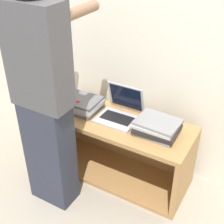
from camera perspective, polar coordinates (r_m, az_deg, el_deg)
name	(u,v)px	position (r m, az deg, el deg)	size (l,w,h in m)	color
ground_plane	(102,190)	(2.67, -1.86, -14.11)	(12.00, 12.00, 0.00)	#9E9384
wall_back	(139,29)	(2.47, 5.01, 14.88)	(8.00, 0.05, 2.40)	silver
cart	(120,145)	(2.68, 1.39, -5.97)	(1.23, 0.48, 0.56)	#A87A47
laptop_open	(120,112)	(2.48, 1.42, -0.01)	(0.31, 0.31, 0.26)	#B7B7BC
laptop_stack_left	(81,104)	(2.60, -5.66, 1.50)	(0.33, 0.26, 0.11)	slate
laptop_stack_right	(157,127)	(2.32, 8.22, -2.77)	(0.33, 0.26, 0.11)	gray
person	(44,98)	(2.13, -12.40, 2.47)	(0.40, 0.54, 1.78)	#2D3342
inventory_tag	(76,101)	(2.53, -6.58, 2.03)	(0.06, 0.02, 0.01)	red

